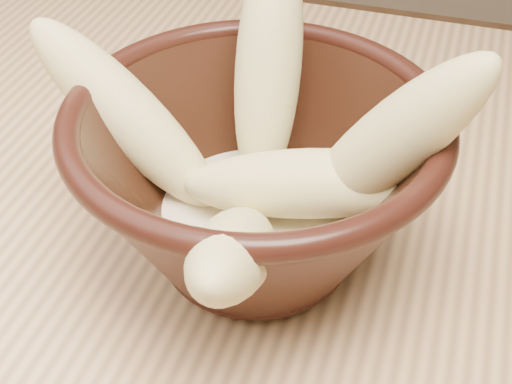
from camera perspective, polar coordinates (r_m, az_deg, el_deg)
table at (r=0.59m, az=-9.88°, el=-8.06°), size 1.20×0.80×0.75m
bowl at (r=0.45m, az=-0.00°, el=1.07°), size 0.24×0.24×0.13m
milk_puddle at (r=0.47m, az=0.00°, el=-1.92°), size 0.13×0.13×0.02m
banana_upright at (r=0.47m, az=1.00°, el=10.09°), size 0.06×0.12×0.17m
banana_left at (r=0.47m, az=-10.30°, el=6.02°), size 0.16×0.07×0.14m
banana_right at (r=0.41m, az=10.51°, el=3.70°), size 0.14×0.06×0.16m
banana_across at (r=0.44m, az=4.35°, el=0.69°), size 0.17×0.07×0.06m
banana_front at (r=0.38m, az=-1.80°, el=-4.83°), size 0.07×0.16×0.12m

